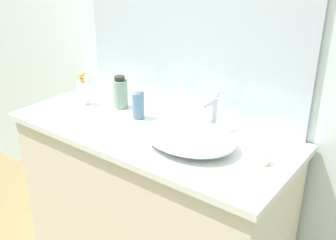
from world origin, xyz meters
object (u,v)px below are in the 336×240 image
object	(u,v)px
lotion_bottle	(138,105)
candle_jar	(262,159)
soap_dispenser	(83,91)
sink_basin	(189,136)
perfume_bottle	(120,93)

from	to	relation	value
lotion_bottle	candle_jar	distance (m)	0.66
soap_dispenser	lotion_bottle	bearing A→B (deg)	5.90
sink_basin	soap_dispenser	xyz separation A→B (m)	(-0.70, 0.06, 0.03)
sink_basin	perfume_bottle	world-z (taller)	perfume_bottle
perfume_bottle	lotion_bottle	bearing A→B (deg)	-16.88
perfume_bottle	candle_jar	bearing A→B (deg)	-6.69
lotion_bottle	perfume_bottle	distance (m)	0.17
candle_jar	perfume_bottle	bearing A→B (deg)	173.31
soap_dispenser	candle_jar	world-z (taller)	soap_dispenser
soap_dispenser	perfume_bottle	size ratio (longest dim) A/B	1.05
sink_basin	soap_dispenser	distance (m)	0.70
soap_dispenser	candle_jar	distance (m)	1.00
perfume_bottle	candle_jar	world-z (taller)	perfume_bottle
lotion_bottle	sink_basin	bearing A→B (deg)	-14.50
perfume_bottle	candle_jar	size ratio (longest dim) A/B	3.28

